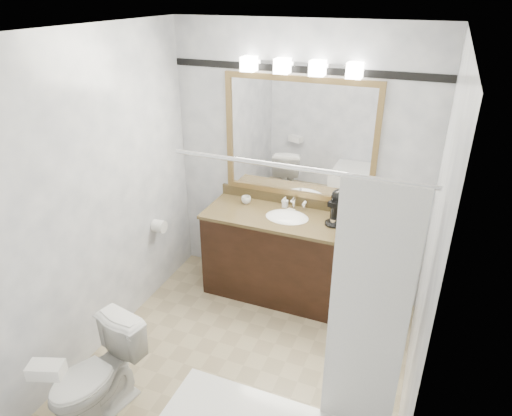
# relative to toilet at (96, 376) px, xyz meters

# --- Properties ---
(room) EXTENTS (2.42, 2.62, 2.52)m
(room) POSITION_rel_toilet_xyz_m (0.75, 0.78, 0.91)
(room) COLOR tan
(room) RESTS_ON ground
(vanity) EXTENTS (1.53, 0.58, 0.97)m
(vanity) POSITION_rel_toilet_xyz_m (0.75, 1.80, 0.10)
(vanity) COLOR black
(vanity) RESTS_ON ground
(mirror) EXTENTS (1.40, 0.04, 1.10)m
(mirror) POSITION_rel_toilet_xyz_m (0.75, 2.06, 1.16)
(mirror) COLOR olive
(mirror) RESTS_ON room
(vanity_light_bar) EXTENTS (1.02, 0.14, 0.12)m
(vanity_light_bar) POSITION_rel_toilet_xyz_m (0.75, 2.01, 1.79)
(vanity_light_bar) COLOR silver
(vanity_light_bar) RESTS_ON room
(accent_stripe) EXTENTS (2.40, 0.01, 0.06)m
(accent_stripe) POSITION_rel_toilet_xyz_m (0.75, 2.07, 1.76)
(accent_stripe) COLOR black
(accent_stripe) RESTS_ON room
(tp_roll) EXTENTS (0.11, 0.12, 0.12)m
(tp_roll) POSITION_rel_toilet_xyz_m (-0.39, 1.44, 0.36)
(tp_roll) COLOR white
(tp_roll) RESTS_ON room
(toilet) EXTENTS (0.51, 0.73, 0.68)m
(toilet) POSITION_rel_toilet_xyz_m (0.00, 0.00, 0.00)
(toilet) COLOR white
(toilet) RESTS_ON ground
(tissue_box) EXTENTS (0.23, 0.17, 0.08)m
(tissue_box) POSITION_rel_toilet_xyz_m (0.00, -0.34, 0.38)
(tissue_box) COLOR white
(tissue_box) RESTS_ON toilet
(coffee_maker) EXTENTS (0.17, 0.21, 0.32)m
(coffee_maker) POSITION_rel_toilet_xyz_m (1.19, 1.86, 0.67)
(coffee_maker) COLOR black
(coffee_maker) RESTS_ON vanity
(cup_left) EXTENTS (0.11, 0.11, 0.07)m
(cup_left) POSITION_rel_toilet_xyz_m (0.30, 1.92, 0.54)
(cup_left) COLOR white
(cup_left) RESTS_ON vanity
(soap_bottle_a) EXTENTS (0.05, 0.05, 0.10)m
(soap_bottle_a) POSITION_rel_toilet_xyz_m (0.67, 1.99, 0.56)
(soap_bottle_a) COLOR white
(soap_bottle_a) RESTS_ON vanity
(soap_bar) EXTENTS (0.08, 0.06, 0.02)m
(soap_bar) POSITION_rel_toilet_xyz_m (0.75, 1.91, 0.52)
(soap_bar) COLOR beige
(soap_bar) RESTS_ON vanity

